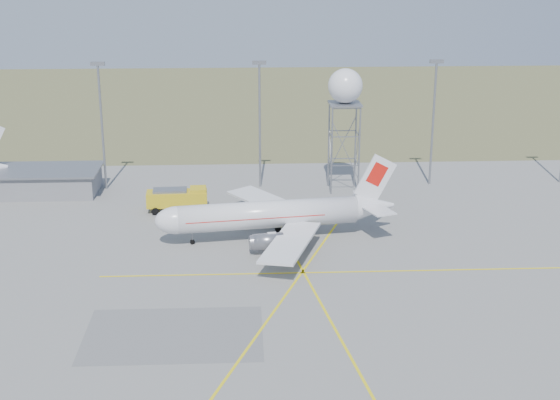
{
  "coord_description": "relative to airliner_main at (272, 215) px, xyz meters",
  "views": [
    {
      "loc": [
        -12.67,
        -56.12,
        37.13
      ],
      "look_at": [
        -8.02,
        40.0,
        6.02
      ],
      "focal_mm": 50.0,
      "sensor_mm": 36.0,
      "label": 1
    }
  ],
  "objects": [
    {
      "name": "mast_b",
      "position": [
        -1.0,
        24.28,
        8.67
      ],
      "size": [
        2.2,
        0.5,
        20.5
      ],
      "color": "gray",
      "rests_on": "ground"
    },
    {
      "name": "grass_strip",
      "position": [
        9.0,
        98.28,
        -3.38
      ],
      "size": [
        400.0,
        120.0,
        0.03
      ],
      "primitive_type": "cube",
      "color": "#5D6336",
      "rests_on": "ground"
    },
    {
      "name": "radar_tower",
      "position": [
        12.27,
        21.8,
        7.58
      ],
      "size": [
        5.41,
        5.41,
        19.57
      ],
      "color": "gray",
      "rests_on": "ground"
    },
    {
      "name": "fire_truck",
      "position": [
        -13.35,
        12.34,
        -1.7
      ],
      "size": [
        8.98,
        3.87,
        3.54
      ],
      "rotation": [
        0.0,
        0.0,
        0.04
      ],
      "color": "gold",
      "rests_on": "ground"
    },
    {
      "name": "airliner_main",
      "position": [
        0.0,
        0.0,
        0.0
      ],
      "size": [
        32.56,
        31.39,
        11.09
      ],
      "rotation": [
        0.0,
        0.0,
        3.28
      ],
      "color": "silver",
      "rests_on": "ground"
    },
    {
      "name": "mast_a",
      "position": [
        -26.0,
        24.28,
        8.67
      ],
      "size": [
        2.2,
        0.5,
        20.5
      ],
      "color": "gray",
      "rests_on": "ground"
    },
    {
      "name": "mast_c",
      "position": [
        27.0,
        24.28,
        8.67
      ],
      "size": [
        2.2,
        0.5,
        20.5
      ],
      "color": "gray",
      "rests_on": "ground"
    },
    {
      "name": "building_grey",
      "position": [
        -36.0,
        22.28,
        -1.42
      ],
      "size": [
        19.0,
        10.0,
        3.9
      ],
      "color": "slate",
      "rests_on": "ground"
    }
  ]
}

